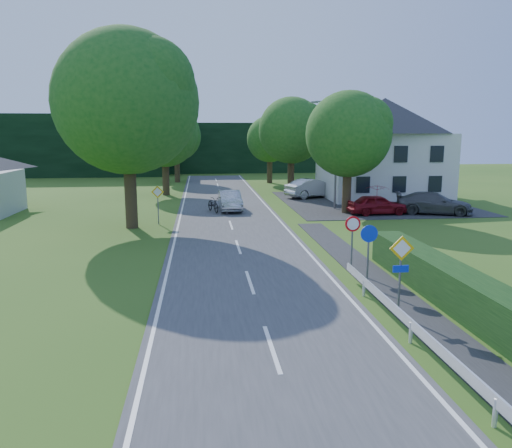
{
  "coord_description": "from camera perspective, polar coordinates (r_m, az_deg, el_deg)",
  "views": [
    {
      "loc": [
        -1.79,
        -6.35,
        5.71
      ],
      "look_at": [
        0.7,
        16.2,
        1.52
      ],
      "focal_mm": 35.0,
      "sensor_mm": 36.0,
      "label": 1
    }
  ],
  "objects": [
    {
      "name": "road",
      "position": [
        27.02,
        -2.37,
        -1.71
      ],
      "size": [
        7.0,
        80.0,
        0.04
      ],
      "primitive_type": "cube",
      "color": "#3E3F41",
      "rests_on": "ground"
    },
    {
      "name": "parking_pad",
      "position": [
        42.09,
        12.9,
        2.42
      ],
      "size": [
        14.0,
        16.0,
        0.04
      ],
      "primitive_type": "cube",
      "color": "#242427",
      "rests_on": "ground"
    },
    {
      "name": "line_edge_left",
      "position": [
        27.0,
        -9.27,
        -1.8
      ],
      "size": [
        0.12,
        80.0,
        0.01
      ],
      "primitive_type": "cube",
      "color": "white",
      "rests_on": "road"
    },
    {
      "name": "line_edge_right",
      "position": [
        27.42,
        4.43,
        -1.5
      ],
      "size": [
        0.12,
        80.0,
        0.01
      ],
      "primitive_type": "cube",
      "color": "white",
      "rests_on": "road"
    },
    {
      "name": "line_centre",
      "position": [
        27.02,
        -2.37,
        -1.66
      ],
      "size": [
        0.12,
        80.0,
        0.01
      ],
      "primitive_type": null,
      "color": "white",
      "rests_on": "road"
    },
    {
      "name": "tree_main",
      "position": [
        30.64,
        -14.44,
        10.33
      ],
      "size": [
        9.4,
        9.4,
        11.64
      ],
      "primitive_type": null,
      "color": "#195118",
      "rests_on": "ground"
    },
    {
      "name": "tree_left_far",
      "position": [
        46.49,
        -10.38,
        8.53
      ],
      "size": [
        7.0,
        7.0,
        8.58
      ],
      "primitive_type": null,
      "color": "#195118",
      "rests_on": "ground"
    },
    {
      "name": "tree_right_far",
      "position": [
        49.16,
        4.05,
        9.07
      ],
      "size": [
        7.4,
        7.4,
        9.09
      ],
      "primitive_type": null,
      "color": "#195118",
      "rests_on": "ground"
    },
    {
      "name": "tree_left_back",
      "position": [
        58.44,
        -9.06,
        8.68
      ],
      "size": [
        6.6,
        6.6,
        8.07
      ],
      "primitive_type": null,
      "color": "#195118",
      "rests_on": "ground"
    },
    {
      "name": "tree_right_back",
      "position": [
        56.92,
        1.58,
        8.5
      ],
      "size": [
        6.2,
        6.2,
        7.56
      ],
      "primitive_type": null,
      "color": "#195118",
      "rests_on": "ground"
    },
    {
      "name": "tree_right_mid",
      "position": [
        35.89,
        10.47,
        8.01
      ],
      "size": [
        7.0,
        7.0,
        8.58
      ],
      "primitive_type": null,
      "color": "#195118",
      "rests_on": "ground"
    },
    {
      "name": "treeline_right",
      "position": [
        73.05,
        1.42,
        8.71
      ],
      "size": [
        30.0,
        5.0,
        7.0
      ],
      "primitive_type": "cube",
      "color": "black",
      "rests_on": "ground"
    },
    {
      "name": "house_white",
      "position": [
        45.22,
        14.3,
        8.48
      ],
      "size": [
        10.6,
        8.4,
        8.6
      ],
      "color": "silver",
      "rests_on": "ground"
    },
    {
      "name": "streetlight",
      "position": [
        37.69,
        8.95,
        8.43
      ],
      "size": [
        2.03,
        0.18,
        8.0
      ],
      "color": "slate",
      "rests_on": "ground"
    },
    {
      "name": "sign_priority_right",
      "position": [
        16.06,
        16.24,
        -4.08
      ],
      "size": [
        0.78,
        0.09,
        2.59
      ],
      "color": "slate",
      "rests_on": "ground"
    },
    {
      "name": "sign_roundabout",
      "position": [
        18.81,
        12.75,
        -2.2
      ],
      "size": [
        0.64,
        0.08,
        2.37
      ],
      "color": "slate",
      "rests_on": "ground"
    },
    {
      "name": "sign_speed_limit",
      "position": [
        20.64,
        10.98,
        -0.75
      ],
      "size": [
        0.64,
        0.11,
        2.37
      ],
      "color": "slate",
      "rests_on": "ground"
    },
    {
      "name": "sign_priority_left",
      "position": [
        31.7,
        -11.17,
        3.02
      ],
      "size": [
        0.78,
        0.09,
        2.44
      ],
      "color": "slate",
      "rests_on": "ground"
    },
    {
      "name": "moving_car",
      "position": [
        36.78,
        -2.99,
        2.7
      ],
      "size": [
        1.68,
        4.42,
        1.44
      ],
      "primitive_type": "imported",
      "rotation": [
        0.0,
        0.0,
        0.04
      ],
      "color": "#B9B8BD",
      "rests_on": "road"
    },
    {
      "name": "motorcycle",
      "position": [
        36.14,
        -4.9,
        2.29
      ],
      "size": [
        1.34,
        2.27,
        1.13
      ],
      "primitive_type": "imported",
      "rotation": [
        0.0,
        0.0,
        0.29
      ],
      "color": "black",
      "rests_on": "road"
    },
    {
      "name": "parked_car_red",
      "position": [
        35.86,
        13.69,
        2.18
      ],
      "size": [
        4.18,
        1.9,
        1.39
      ],
      "primitive_type": "imported",
      "rotation": [
        0.0,
        0.0,
        1.63
      ],
      "color": "maroon",
      "rests_on": "parking_pad"
    },
    {
      "name": "parked_car_silver_a",
      "position": [
        44.22,
        6.49,
        4.09
      ],
      "size": [
        5.26,
        3.61,
        1.64
      ],
      "primitive_type": "imported",
      "rotation": [
        0.0,
        0.0,
        1.99
      ],
      "color": "#AEADB2",
      "rests_on": "parking_pad"
    },
    {
      "name": "parked_car_grey",
      "position": [
        37.27,
        19.64,
        2.27
      ],
      "size": [
        5.63,
        3.71,
        1.52
      ],
      "primitive_type": "imported",
      "rotation": [
        0.0,
        0.0,
        1.24
      ],
      "color": "#47484C",
      "rests_on": "parking_pad"
    },
    {
      "name": "parked_car_silver_b",
      "position": [
        44.66,
        18.22,
        3.5
      ],
      "size": [
        5.21,
        3.33,
        1.34
      ],
      "primitive_type": "imported",
      "rotation": [
        0.0,
        0.0,
        1.82
      ],
      "color": "#9A9AA1",
      "rests_on": "parking_pad"
    },
    {
      "name": "parasol",
      "position": [
        39.56,
        13.66,
        3.16
      ],
      "size": [
        2.28,
        2.31,
        1.7
      ],
      "primitive_type": "imported",
      "rotation": [
        0.0,
        0.0,
        -0.27
      ],
      "color": "#AD0D11",
      "rests_on": "parking_pad"
    }
  ]
}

